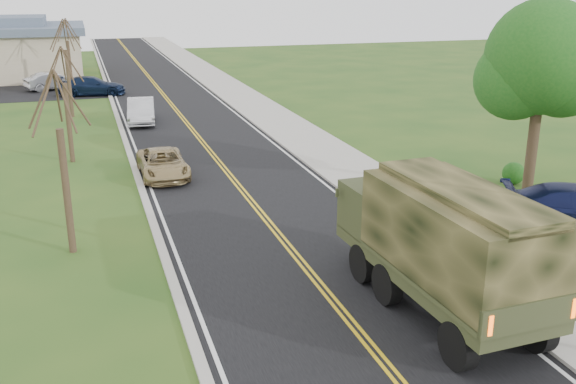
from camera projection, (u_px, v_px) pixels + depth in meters
name	position (u px, v px, depth m)	size (l,w,h in m)	color
ground	(399.00, 382.00, 14.47)	(160.00, 160.00, 0.00)	#234818
road	(165.00, 97.00, 50.69)	(8.00, 120.00, 0.01)	black
curb_right	(217.00, 94.00, 51.87)	(0.30, 120.00, 0.12)	#9E998E
sidewalk_right	(238.00, 93.00, 52.39)	(3.20, 120.00, 0.10)	#9E998E
curb_left	(111.00, 99.00, 49.47)	(0.30, 120.00, 0.10)	#9E998E
leafy_tree	(542.00, 66.00, 25.02)	(4.83, 4.50, 8.10)	#38281C
bare_tree_a	(65.00, 177.00, 20.68)	(1.93, 2.26, 6.08)	#38281C
bare_tree_b	(68.00, 113.00, 31.59)	(1.83, 2.14, 5.73)	#38281C
bare_tree_c	(68.00, 76.00, 42.36)	(2.04, 2.39, 6.42)	#38281C
bare_tree_d	(69.00, 60.00, 53.30)	(1.88, 2.20, 5.91)	#38281C
military_truck	(443.00, 238.00, 16.97)	(2.93, 7.64, 3.75)	black
suv_champagne	(163.00, 164.00, 29.66)	(2.08, 4.52, 1.25)	#A08A5A
sedan_silver	(141.00, 111.00, 41.12)	(1.65, 4.73, 1.56)	silver
utility_box_far	(541.00, 291.00, 17.80)	(0.55, 0.45, 0.65)	#1C4E1E
lot_car_silver	(53.00, 81.00, 53.99)	(1.58, 4.52, 1.49)	#B2B1B6
lot_car_navy	(92.00, 86.00, 51.33)	(2.11, 5.20, 1.51)	black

